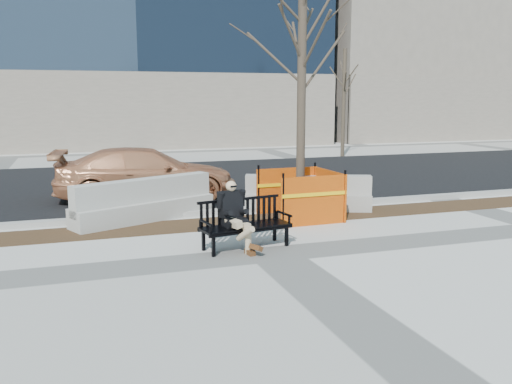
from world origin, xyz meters
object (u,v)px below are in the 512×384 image
jersey_barrier_right (308,210)px  tree_fence (300,218)px  sedan (147,199)px  bench (246,248)px  jersey_barrier_left (145,220)px  seated_man (234,249)px

jersey_barrier_right → tree_fence: bearing=-103.0°
tree_fence → sedan: (-3.02, 3.52, 0.00)m
bench → tree_fence: 2.78m
bench → jersey_barrier_left: (-1.48, 2.90, 0.00)m
seated_man → tree_fence: tree_fence is taller
sedan → jersey_barrier_right: (3.57, -2.72, 0.00)m
bench → jersey_barrier_right: size_ratio=0.56×
seated_man → jersey_barrier_left: seated_man is taller
seated_man → jersey_barrier_left: bearing=103.5°
seated_man → jersey_barrier_right: (2.70, 2.79, 0.00)m
seated_man → sedan: 5.58m
seated_man → sedan: (-0.87, 5.51, 0.00)m
sedan → jersey_barrier_right: bearing=-121.0°
bench → jersey_barrier_right: (2.47, 2.80, 0.00)m
bench → jersey_barrier_left: 3.25m
sedan → bench: bearing=-162.4°
bench → tree_fence: (1.92, 2.00, 0.00)m
tree_fence → sedan: bearing=130.7°
seated_man → tree_fence: bearing=33.0°
seated_man → bench: bearing=-11.5°
tree_fence → seated_man: bearing=-137.2°
bench → jersey_barrier_right: 3.74m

